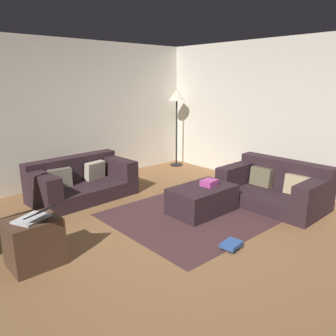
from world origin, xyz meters
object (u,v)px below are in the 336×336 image
object	(u,v)px
couch_left	(80,182)
couch_right	(276,188)
gift_box	(209,183)
laptop	(36,216)
ottoman	(202,199)
corner_lamp	(177,101)
book_stack	(231,245)
tv_remote	(213,183)
side_table	(34,242)

from	to	relation	value
couch_left	couch_right	distance (m)	3.16
gift_box	laptop	size ratio (longest dim) A/B	0.45
gift_box	couch_left	bearing A→B (deg)	122.54
couch_right	ottoman	world-z (taller)	couch_right
couch_right	corner_lamp	distance (m)	3.09
book_stack	tv_remote	bearing A→B (deg)	51.01
side_table	laptop	bearing A→B (deg)	-64.64
side_table	couch_right	bearing A→B (deg)	-11.80
ottoman	laptop	world-z (taller)	laptop
couch_left	laptop	bearing A→B (deg)	48.14
couch_left	couch_right	xyz separation A→B (m)	(2.14, -2.33, -0.00)
couch_right	laptop	bearing A→B (deg)	77.77
couch_left	couch_right	size ratio (longest dim) A/B	1.08
corner_lamp	couch_right	bearing A→B (deg)	-100.07
ottoman	couch_right	bearing A→B (deg)	-26.26
couch_left	corner_lamp	distance (m)	2.93
gift_box	laptop	bearing A→B (deg)	176.48
ottoman	gift_box	size ratio (longest dim) A/B	4.20
laptop	corner_lamp	world-z (taller)	corner_lamp
laptop	corner_lamp	bearing A→B (deg)	28.30
tv_remote	book_stack	distance (m)	1.33
ottoman	side_table	distance (m)	2.40
ottoman	gift_box	distance (m)	0.26
book_stack	corner_lamp	world-z (taller)	corner_lamp
tv_remote	book_stack	bearing A→B (deg)	-136.91
book_stack	corner_lamp	distance (m)	4.16
couch_right	tv_remote	distance (m)	1.04
couch_left	laptop	xyz separation A→B (m)	(-1.33, -1.65, 0.30)
side_table	tv_remote	bearing A→B (deg)	-3.80
laptop	corner_lamp	distance (m)	4.59
side_table	corner_lamp	distance (m)	4.66
ottoman	gift_box	world-z (taller)	gift_box
tv_remote	side_table	xyz separation A→B (m)	(-2.63, 0.17, -0.14)
tv_remote	book_stack	world-z (taller)	tv_remote
corner_lamp	laptop	bearing A→B (deg)	-151.70
corner_lamp	gift_box	bearing A→B (deg)	-123.00
couch_left	corner_lamp	xyz separation A→B (m)	(2.64, 0.49, 1.18)
laptop	corner_lamp	xyz separation A→B (m)	(3.97, 2.14, 0.88)
gift_box	tv_remote	distance (m)	0.13
corner_lamp	side_table	bearing A→B (deg)	-152.52
book_stack	couch_left	bearing A→B (deg)	99.52
couch_right	side_table	bearing A→B (deg)	76.93
gift_box	laptop	xyz separation A→B (m)	(-2.48, 0.15, 0.14)
ottoman	laptop	bearing A→B (deg)	176.91
corner_lamp	couch_left	bearing A→B (deg)	-169.59
gift_box	tv_remote	world-z (taller)	gift_box
tv_remote	corner_lamp	xyz separation A→B (m)	(1.37, 2.25, 1.05)
gift_box	corner_lamp	size ratio (longest dim) A/B	0.14
book_stack	corner_lamp	bearing A→B (deg)	56.23
ottoman	tv_remote	bearing A→B (deg)	2.81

